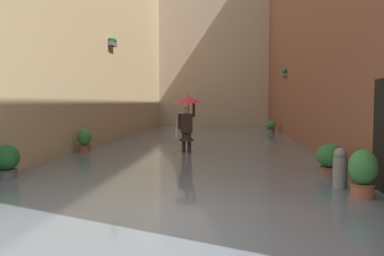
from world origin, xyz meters
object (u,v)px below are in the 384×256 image
at_px(person_wading, 187,115).
at_px(potted_plant_near_left, 363,176).
at_px(mooring_bollard, 340,173).
at_px(potted_plant_far_right, 7,164).
at_px(potted_plant_mid_right, 84,142).
at_px(potted_plant_mid_left, 271,127).
at_px(potted_plant_far_left, 330,161).

xyz_separation_m(person_wading, potted_plant_near_left, (-3.55, 5.63, -0.85)).
bearing_deg(mooring_bollard, potted_plant_far_right, -2.58).
bearing_deg(mooring_bollard, potted_plant_mid_right, -34.92).
relative_size(potted_plant_mid_left, potted_plant_far_right, 0.91).
bearing_deg(potted_plant_mid_right, mooring_bollard, 145.08).
bearing_deg(potted_plant_mid_left, potted_plant_near_left, 89.98).
relative_size(potted_plant_mid_right, potted_plant_far_right, 1.04).
distance_m(person_wading, potted_plant_mid_right, 3.45).
bearing_deg(person_wading, mooring_bollard, 124.64).
bearing_deg(potted_plant_near_left, mooring_bollard, -77.25).
relative_size(person_wading, potted_plant_mid_right, 2.22).
xyz_separation_m(potted_plant_near_left, potted_plant_far_right, (6.89, -1.03, -0.05)).
xyz_separation_m(potted_plant_mid_left, potted_plant_mid_right, (6.89, 8.76, 0.04)).
xyz_separation_m(potted_plant_far_left, potted_plant_near_left, (-0.01, 2.02, 0.05)).
height_order(potted_plant_mid_left, potted_plant_far_right, potted_plant_far_right).
height_order(person_wading, potted_plant_near_left, person_wading).
height_order(potted_plant_near_left, potted_plant_mid_right, potted_plant_near_left).
bearing_deg(mooring_bollard, potted_plant_near_left, 102.75).
xyz_separation_m(person_wading, potted_plant_mid_right, (3.33, 0.21, -0.90)).
height_order(person_wading, potted_plant_far_left, person_wading).
bearing_deg(potted_plant_far_right, potted_plant_mid_left, -117.70).
height_order(potted_plant_mid_left, potted_plant_near_left, potted_plant_near_left).
height_order(potted_plant_near_left, potted_plant_far_right, potted_plant_near_left).
bearing_deg(potted_plant_far_left, person_wading, -45.62).
height_order(potted_plant_mid_right, potted_plant_far_right, potted_plant_mid_right).
bearing_deg(potted_plant_far_right, mooring_bollard, 177.42).
xyz_separation_m(person_wading, potted_plant_far_left, (-3.54, 3.62, -0.90)).
bearing_deg(person_wading, potted_plant_near_left, 122.24).
bearing_deg(potted_plant_far_right, potted_plant_mid_right, -90.17).
relative_size(person_wading, potted_plant_mid_left, 2.54).
height_order(person_wading, potted_plant_mid_right, person_wading).
relative_size(potted_plant_mid_right, mooring_bollard, 0.99).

